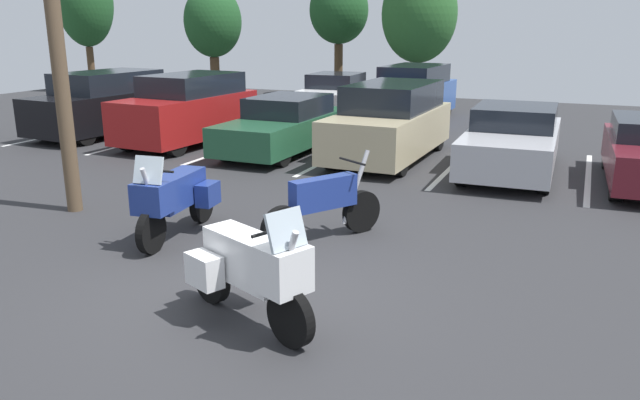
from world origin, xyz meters
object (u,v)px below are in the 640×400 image
motorcycle_touring (252,268)px  car_far_white (334,95)px  motorcycle_third (174,196)px  car_champagne (390,122)px  car_silver (512,141)px  car_far_blue (413,94)px  car_black (107,104)px  car_red (188,110)px  car_green (286,125)px  motorcycle_second (324,205)px

motorcycle_touring → car_far_white: bearing=108.9°
motorcycle_third → car_champagne: car_champagne is taller
car_silver → car_far_white: car_far_white is taller
car_far_blue → motorcycle_third: bearing=-90.6°
car_black → car_far_white: 7.95m
car_red → car_champagne: size_ratio=0.93×
motorcycle_third → car_red: 8.04m
motorcycle_third → car_black: bearing=136.8°
car_red → car_far_blue: size_ratio=0.92×
car_green → car_far_blue: size_ratio=1.01×
motorcycle_second → car_red: bearing=138.1°
motorcycle_touring → motorcycle_third: 3.27m
car_red → car_far_blue: (4.56, 6.63, -0.02)m
motorcycle_second → car_champagne: size_ratio=0.40×
motorcycle_touring → motorcycle_third: motorcycle_touring is taller
car_far_blue → car_far_white: bearing=177.6°
car_silver → car_far_white: size_ratio=1.05×
motorcycle_touring → car_green: size_ratio=0.40×
car_champagne → car_green: bearing=-176.5°
car_black → car_silver: size_ratio=1.07×
car_far_blue → motorcycle_touring: bearing=-81.2°
motorcycle_second → car_green: size_ratio=0.39×
motorcycle_touring → car_far_blue: bearing=98.8°
car_red → car_green: 2.94m
car_far_blue → car_red: bearing=-124.5°
motorcycle_third → car_far_blue: (0.15, 13.35, 0.25)m
car_far_white → car_far_blue: (2.95, -0.12, 0.20)m
motorcycle_second → car_champagne: (-0.89, 6.23, 0.33)m
motorcycle_third → car_green: bearing=102.2°
car_red → car_far_white: (1.60, 6.76, -0.23)m
motorcycle_touring → car_red: 11.20m
motorcycle_third → car_far_white: (-2.81, 13.47, 0.05)m
car_silver → car_green: bearing=178.3°
car_red → car_silver: (8.64, -0.02, -0.24)m
car_black → car_green: 6.10m
car_black → car_green: (6.09, -0.23, -0.24)m
motorcycle_third → car_black: car_black is taller
car_green → car_champagne: bearing=3.5°
motorcycle_second → car_silver: car_silver is taller
motorcycle_second → car_far_blue: size_ratio=0.40×
motorcycle_second → car_black: car_black is taller
motorcycle_second → car_champagne: car_champagne is taller
motorcycle_touring → car_silver: car_silver is taller
motorcycle_second → car_far_blue: 12.71m
car_champagne → car_silver: car_champagne is taller
car_silver → car_red: bearing=179.9°
car_green → car_far_blue: bearing=75.9°
motorcycle_third → car_red: bearing=123.3°
car_green → car_far_blue: (1.63, 6.48, 0.24)m
motorcycle_touring → motorcycle_second: bearing=97.1°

